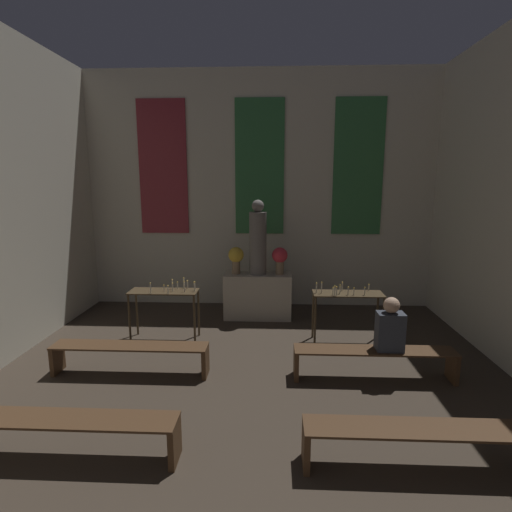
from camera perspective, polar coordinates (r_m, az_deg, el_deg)
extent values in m
cube|color=beige|center=(8.65, 0.53, 9.22)|extent=(7.57, 0.12, 4.98)
cube|color=maroon|center=(8.88, -13.14, 12.20)|extent=(1.03, 0.03, 2.79)
cube|color=#33723F|center=(8.57, 0.52, 12.54)|extent=(1.03, 0.03, 2.79)
cube|color=#33723F|center=(8.74, 14.40, 12.17)|extent=(1.03, 0.03, 2.79)
cube|color=#BCB29E|center=(8.03, 0.26, -5.67)|extent=(1.33, 0.57, 0.90)
cylinder|color=slate|center=(7.80, 0.27, 1.82)|extent=(0.34, 0.34, 1.22)
sphere|color=slate|center=(7.72, 0.27, 7.17)|extent=(0.24, 0.24, 0.24)
cylinder|color=#937A5B|center=(7.91, -2.86, -1.56)|extent=(0.16, 0.16, 0.27)
sphere|color=gold|center=(7.86, -2.87, 0.18)|extent=(0.31, 0.31, 0.31)
cylinder|color=#937A5B|center=(7.88, 3.40, -1.62)|extent=(0.16, 0.16, 0.27)
sphere|color=#DB3342|center=(7.83, 3.42, 0.13)|extent=(0.31, 0.31, 0.31)
cube|color=#473823|center=(7.00, -13.05, -4.94)|extent=(1.16, 0.43, 0.02)
cylinder|color=#473823|center=(7.13, -17.64, -8.54)|extent=(0.04, 0.04, 0.85)
cylinder|color=#473823|center=(6.83, -8.79, -8.99)|extent=(0.04, 0.04, 0.85)
cylinder|color=#473823|center=(7.46, -16.66, -7.63)|extent=(0.04, 0.04, 0.85)
cylinder|color=#473823|center=(7.17, -8.21, -8.00)|extent=(0.04, 0.04, 0.85)
cylinder|color=silver|center=(6.86, -14.84, -4.54)|extent=(0.02, 0.02, 0.16)
sphere|color=#F9CC4C|center=(6.84, -14.88, -3.79)|extent=(0.02, 0.02, 0.02)
cylinder|color=silver|center=(6.90, -8.74, -4.35)|extent=(0.02, 0.02, 0.13)
sphere|color=#F9CC4C|center=(6.88, -8.76, -3.71)|extent=(0.02, 0.02, 0.02)
cylinder|color=silver|center=(6.83, -10.19, -4.39)|extent=(0.02, 0.02, 0.17)
sphere|color=#F9CC4C|center=(6.81, -10.21, -3.60)|extent=(0.02, 0.02, 0.02)
cylinder|color=silver|center=(7.03, -9.76, -4.11)|extent=(0.02, 0.02, 0.13)
sphere|color=#F9CC4C|center=(7.01, -9.78, -3.51)|extent=(0.02, 0.02, 0.02)
cylinder|color=silver|center=(7.06, -11.15, -4.19)|extent=(0.02, 0.02, 0.10)
sphere|color=#F9CC4C|center=(7.05, -11.17, -3.69)|extent=(0.02, 0.02, 0.02)
cylinder|color=silver|center=(7.06, -10.26, -3.89)|extent=(0.02, 0.02, 0.17)
sphere|color=#F9CC4C|center=(7.04, -10.29, -3.12)|extent=(0.02, 0.02, 0.02)
cylinder|color=silver|center=(7.06, -11.85, -4.03)|extent=(0.02, 0.02, 0.15)
sphere|color=#F9CC4C|center=(7.04, -11.88, -3.33)|extent=(0.02, 0.02, 0.02)
cylinder|color=silver|center=(6.78, -12.46, -4.79)|extent=(0.02, 0.02, 0.13)
sphere|color=#F9CC4C|center=(6.76, -12.49, -4.17)|extent=(0.02, 0.02, 0.02)
cylinder|color=silver|center=(6.92, -11.82, -4.45)|extent=(0.02, 0.02, 0.13)
sphere|color=#F9CC4C|center=(6.90, -11.84, -3.84)|extent=(0.02, 0.02, 0.02)
cylinder|color=silver|center=(6.85, -8.81, -4.40)|extent=(0.02, 0.02, 0.15)
sphere|color=#F9CC4C|center=(6.82, -8.83, -3.69)|extent=(0.02, 0.02, 0.02)
cylinder|color=silver|center=(6.96, -13.00, -4.55)|extent=(0.02, 0.02, 0.09)
sphere|color=#F9CC4C|center=(6.95, -13.02, -4.09)|extent=(0.02, 0.02, 0.02)
cube|color=#473823|center=(6.86, 13.01, -5.26)|extent=(1.16, 0.43, 0.02)
cylinder|color=#473823|center=(6.74, 8.45, -9.26)|extent=(0.04, 0.04, 0.85)
cylinder|color=#473823|center=(6.94, 17.68, -9.07)|extent=(0.04, 0.04, 0.85)
cylinder|color=#473823|center=(7.09, 8.15, -8.24)|extent=(0.04, 0.04, 0.85)
cylinder|color=#473823|center=(7.28, 16.93, -8.10)|extent=(0.04, 0.04, 0.85)
cylinder|color=silver|center=(6.76, 11.90, -4.77)|extent=(0.02, 0.02, 0.14)
sphere|color=#F9CC4C|center=(6.74, 11.93, -4.12)|extent=(0.02, 0.02, 0.02)
cylinder|color=silver|center=(6.74, 13.80, -5.01)|extent=(0.02, 0.02, 0.11)
sphere|color=#F9CC4C|center=(6.72, 13.83, -4.48)|extent=(0.02, 0.02, 0.02)
cylinder|color=silver|center=(6.73, 13.03, -4.95)|extent=(0.02, 0.02, 0.12)
sphere|color=#F9CC4C|center=(6.71, 13.05, -4.35)|extent=(0.02, 0.02, 0.02)
cylinder|color=silver|center=(6.96, 12.20, -4.33)|extent=(0.02, 0.02, 0.14)
sphere|color=#F9CC4C|center=(6.94, 12.23, -3.70)|extent=(0.02, 0.02, 0.02)
cylinder|color=silver|center=(6.67, 10.94, -5.04)|extent=(0.02, 0.02, 0.12)
sphere|color=#F9CC4C|center=(6.65, 10.96, -4.46)|extent=(0.02, 0.02, 0.02)
cylinder|color=silver|center=(6.62, 11.15, -4.99)|extent=(0.02, 0.02, 0.15)
sphere|color=#F9CC4C|center=(6.60, 11.18, -4.26)|extent=(0.02, 0.02, 0.02)
cylinder|color=silver|center=(6.74, 8.62, -4.60)|extent=(0.02, 0.02, 0.16)
sphere|color=#F9CC4C|center=(6.71, 8.64, -3.85)|extent=(0.02, 0.02, 0.02)
cylinder|color=silver|center=(7.08, 15.80, -4.41)|extent=(0.02, 0.02, 0.10)
sphere|color=#F9CC4C|center=(7.06, 15.83, -3.94)|extent=(0.02, 0.02, 0.02)
cylinder|color=silver|center=(6.73, 9.35, -4.58)|extent=(0.02, 0.02, 0.18)
sphere|color=#F9CC4C|center=(6.70, 9.37, -3.75)|extent=(0.02, 0.02, 0.02)
cylinder|color=silver|center=(6.78, 15.26, -4.94)|extent=(0.02, 0.02, 0.12)
sphere|color=#F9CC4C|center=(6.76, 15.29, -4.37)|extent=(0.02, 0.02, 0.02)
cylinder|color=silver|center=(6.63, 11.42, -5.05)|extent=(0.02, 0.02, 0.14)
sphere|color=#F9CC4C|center=(6.61, 11.44, -4.38)|extent=(0.02, 0.02, 0.02)
cube|color=#4C331E|center=(4.60, -25.56, -20.28)|extent=(2.20, 0.36, 0.03)
cube|color=#4C331E|center=(4.36, -11.53, -24.62)|extent=(0.06, 0.32, 0.41)
cube|color=#4C331E|center=(4.36, 22.49, -21.84)|extent=(2.20, 0.36, 0.03)
cube|color=#4C331E|center=(4.27, 7.14, -25.35)|extent=(0.06, 0.32, 0.41)
cube|color=#4C331E|center=(6.03, -17.58, -12.13)|extent=(2.20, 0.36, 0.03)
cube|color=#4C331E|center=(6.54, -26.52, -12.99)|extent=(0.06, 0.32, 0.41)
cube|color=#4C331E|center=(5.85, -7.24, -14.75)|extent=(0.06, 0.32, 0.41)
cube|color=#4C331E|center=(5.85, 16.57, -12.80)|extent=(2.20, 0.36, 0.03)
cube|color=#4C331E|center=(5.78, 5.75, -15.04)|extent=(0.06, 0.32, 0.41)
cube|color=#4C331E|center=(6.27, 26.27, -14.00)|extent=(0.06, 0.32, 0.41)
cube|color=#383D47|center=(5.80, 18.58, -10.19)|extent=(0.36, 0.24, 0.53)
sphere|color=tan|center=(5.68, 18.81, -6.67)|extent=(0.22, 0.22, 0.22)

